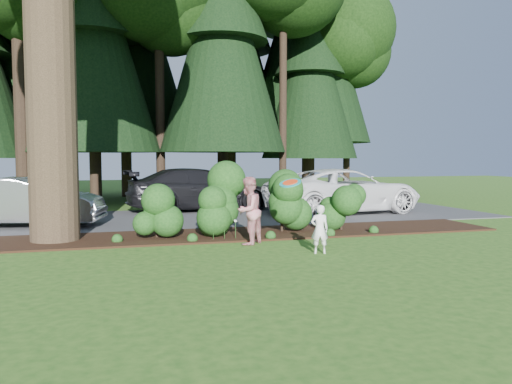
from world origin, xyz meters
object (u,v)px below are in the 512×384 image
(car_silver_wagon, at_px, (26,202))
(car_dark_suv, at_px, (200,189))
(adult, at_px, (248,211))
(car_white_suv, at_px, (344,191))
(child, at_px, (320,229))
(frisbee, at_px, (290,183))

(car_silver_wagon, height_order, car_dark_suv, car_dark_suv)
(car_dark_suv, height_order, adult, car_dark_suv)
(car_white_suv, distance_m, child, 8.38)
(car_white_suv, distance_m, frisbee, 8.76)
(car_silver_wagon, relative_size, car_dark_suv, 0.79)
(car_silver_wagon, xyz_separation_m, car_white_suv, (11.31, 0.89, 0.09))
(child, bearing_deg, frisbee, 11.25)
(car_dark_suv, distance_m, child, 9.80)
(car_white_suv, height_order, frisbee, same)
(car_silver_wagon, distance_m, child, 9.66)
(car_white_suv, relative_size, frisbee, 12.21)
(car_silver_wagon, distance_m, frisbee, 9.17)
(adult, bearing_deg, child, 83.71)
(adult, xyz_separation_m, frisbee, (0.55, -1.60, 0.78))
(car_dark_suv, relative_size, adult, 3.46)
(frisbee, bearing_deg, adult, 109.09)
(car_silver_wagon, height_order, car_white_suv, car_white_suv)
(car_white_suv, height_order, car_dark_suv, car_white_suv)
(car_white_suv, bearing_deg, child, 141.83)
(child, bearing_deg, car_white_suv, -106.99)
(adult, bearing_deg, car_white_suv, -177.68)
(car_dark_suv, xyz_separation_m, child, (1.19, -9.73, -0.33))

